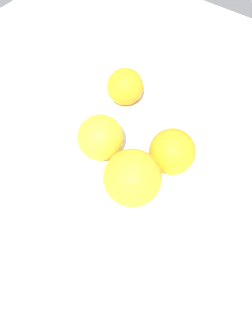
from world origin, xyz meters
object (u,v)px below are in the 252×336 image
Objects in this scene: orange_in_bowl_1 at (132,178)px; orange_in_bowl_2 at (172,152)px; orange_loose_0 at (125,87)px; fruit_bowl at (126,170)px; orange_in_bowl_0 at (100,138)px.

orange_in_bowl_2 is at bearing 77.24° from orange_in_bowl_1.
orange_in_bowl_1 is 1.18× the size of orange_in_bowl_2.
orange_loose_0 is (-15.58, 19.22, -5.87)cm from orange_in_bowl_1.
orange_in_bowl_0 is at bearing -165.56° from fruit_bowl.
orange_in_bowl_1 reaches higher than orange_loose_0.
orange_in_bowl_1 reaches higher than orange_in_bowl_0.
orange_in_bowl_1 is at bearing -21.75° from orange_in_bowl_0.
orange_in_bowl_2 is at bearing -34.04° from orange_loose_0.
orange_in_bowl_0 reaches higher than orange_in_bowl_2.
fruit_bowl is 9.18cm from orange_in_bowl_1.
orange_loose_0 is (-7.24, 15.89, -5.32)cm from orange_in_bowl_0.
orange_in_bowl_0 is at bearing -65.52° from orange_loose_0.
orange_in_bowl_2 reaches higher than fruit_bowl.
orange_loose_0 is (-11.26, 14.86, 0.96)cm from fruit_bowl.
orange_in_bowl_0 is (-4.02, -1.03, 6.28)cm from fruit_bowl.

